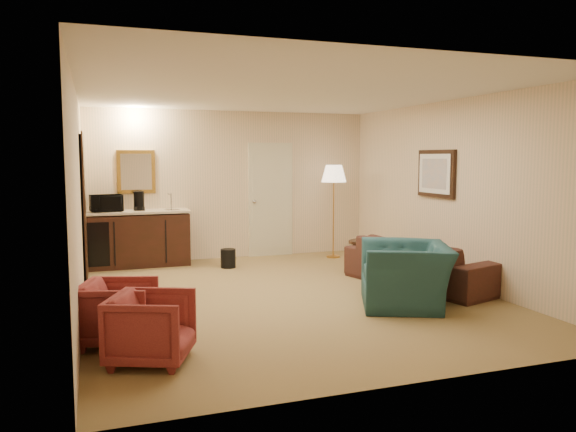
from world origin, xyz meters
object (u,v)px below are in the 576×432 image
Objects in this scene: floor_lamp at (334,211)px; coffee_maker at (139,201)px; rose_chair_far at (151,325)px; microwave at (106,201)px; rose_chair_near at (118,309)px; coffee_table at (375,256)px; waste_bin at (228,258)px; wetbar_cabinet at (139,238)px; sofa at (421,255)px; teal_armchair at (406,264)px.

coffee_maker is (-3.33, 0.35, 0.25)m from floor_lamp.
microwave reaches higher than rose_chair_far.
floor_lamp is 3.41× the size of microwave.
coffee_table is at bearing -43.58° from rose_chair_near.
waste_bin is (-2.10, 1.09, -0.10)m from coffee_table.
floor_lamp is at bearing -5.46° from wetbar_cabinet.
rose_chair_near is at bearing -114.43° from coffee_maker.
sofa reaches higher than coffee_table.
floor_lamp is at bearing -17.95° from rose_chair_far.
coffee_maker is at bearing 19.05° from rose_chair_far.
wetbar_cabinet reaches higher than coffee_table.
wetbar_cabinet is at bearing 19.22° from rose_chair_far.
rose_chair_near is (-4.10, -1.20, -0.09)m from sofa.
floor_lamp is 5.45× the size of waste_bin.
waste_bin is 2.16m from microwave.
microwave is (-1.85, 0.63, 0.93)m from waste_bin.
teal_armchair is 3.35m from floor_lamp.
rose_chair_near is at bearing -60.33° from teal_armchair.
coffee_maker reaches higher than waste_bin.
microwave reaches higher than wetbar_cabinet.
teal_armchair is at bearing -51.80° from wetbar_cabinet.
teal_armchair is at bearing -55.36° from microwave.
rose_chair_far is at bearing -49.23° from teal_armchair.
sofa is 4.59m from coffee_maker.
coffee_maker is at bearing -4.76° from microwave.
floor_lamp is (3.60, 4.24, 0.49)m from rose_chair_far.
coffee_table is 2.78× the size of coffee_maker.
rose_chair_far is 0.41× the size of floor_lamp.
microwave is at bearing -179.94° from wetbar_cabinet.
wetbar_cabinet is 1.52m from waste_bin.
wetbar_cabinet reaches higher than rose_chair_far.
sofa is 1.93× the size of teal_armchair.
rose_chair_far is 4.63m from microwave.
sofa is 4.57× the size of microwave.
rose_chair_far is at bearing -112.11° from waste_bin.
wetbar_cabinet is at bearing -8.07° from microwave.
coffee_maker is (0.52, 3.99, 0.74)m from rose_chair_near.
wetbar_cabinet is 3.36× the size of microwave.
floor_lamp reaches higher than teal_armchair.
teal_armchair is 0.70× the size of floor_lamp.
wetbar_cabinet is 0.62m from coffee_maker.
coffee_table is at bearing -27.52° from waste_bin.
rose_chair_near reaches higher than coffee_table.
teal_armchair is 2.01m from coffee_table.
sofa is 4.25m from rose_chair_far.
rose_chair_near is (-3.35, -0.34, -0.16)m from teal_armchair.
sofa is 3.12m from waste_bin.
rose_chair_far is at bearing -130.31° from floor_lamp.
teal_armchair is at bearing -107.55° from coffee_table.
floor_lamp is at bearing -10.68° from sofa.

